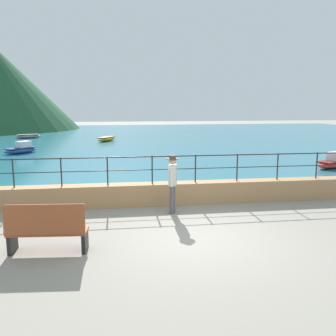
{
  "coord_description": "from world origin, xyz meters",
  "views": [
    {
      "loc": [
        -1.84,
        -8.17,
        3.22
      ],
      "look_at": [
        -0.12,
        3.7,
        1.1
      ],
      "focal_mm": 38.74,
      "sensor_mm": 36.0,
      "label": 1
    }
  ],
  "objects_px": {
    "person_walking": "(172,181)",
    "boat_0": "(28,136)",
    "bench_main": "(47,229)",
    "boat_2": "(334,162)",
    "boat_3": "(106,139)",
    "boat_1": "(21,149)"
  },
  "relations": [
    {
      "from": "boat_3",
      "to": "person_walking",
      "type": "bearing_deg",
      "value": -83.52
    },
    {
      "from": "boat_0",
      "to": "boat_2",
      "type": "distance_m",
      "value": 26.81
    },
    {
      "from": "boat_2",
      "to": "boat_3",
      "type": "xyz_separation_m",
      "value": [
        -11.66,
        15.16,
        -0.07
      ]
    },
    {
      "from": "bench_main",
      "to": "boat_3",
      "type": "height_order",
      "value": "bench_main"
    },
    {
      "from": "boat_1",
      "to": "boat_3",
      "type": "distance_m",
      "value": 8.93
    },
    {
      "from": "bench_main",
      "to": "boat_2",
      "type": "relative_size",
      "value": 0.71
    },
    {
      "from": "person_walking",
      "to": "boat_0",
      "type": "distance_m",
      "value": 27.02
    },
    {
      "from": "person_walking",
      "to": "boat_2",
      "type": "xyz_separation_m",
      "value": [
        9.22,
        6.27,
        -0.65
      ]
    },
    {
      "from": "person_walking",
      "to": "boat_2",
      "type": "height_order",
      "value": "person_walking"
    },
    {
      "from": "boat_1",
      "to": "boat_2",
      "type": "height_order",
      "value": "same"
    },
    {
      "from": "boat_0",
      "to": "bench_main",
      "type": "bearing_deg",
      "value": -76.56
    },
    {
      "from": "person_walking",
      "to": "boat_3",
      "type": "xyz_separation_m",
      "value": [
        -2.44,
        21.43,
        -0.72
      ]
    },
    {
      "from": "boat_1",
      "to": "boat_3",
      "type": "height_order",
      "value": "boat_1"
    },
    {
      "from": "bench_main",
      "to": "boat_3",
      "type": "distance_m",
      "value": 24.0
    },
    {
      "from": "boat_2",
      "to": "boat_1",
      "type": "bearing_deg",
      "value": 154.78
    },
    {
      "from": "boat_0",
      "to": "boat_1",
      "type": "xyz_separation_m",
      "value": [
        2.02,
        -10.91,
        0.07
      ]
    },
    {
      "from": "boat_0",
      "to": "person_walking",
      "type": "bearing_deg",
      "value": -68.75
    },
    {
      "from": "bench_main",
      "to": "boat_0",
      "type": "xyz_separation_m",
      "value": [
        -6.63,
        27.73,
        -0.3
      ]
    },
    {
      "from": "boat_1",
      "to": "boat_0",
      "type": "bearing_deg",
      "value": 100.49
    },
    {
      "from": "person_walking",
      "to": "boat_1",
      "type": "xyz_separation_m",
      "value": [
        -7.77,
        14.27,
        -0.65
      ]
    },
    {
      "from": "bench_main",
      "to": "person_walking",
      "type": "height_order",
      "value": "person_walking"
    },
    {
      "from": "boat_0",
      "to": "boat_1",
      "type": "bearing_deg",
      "value": -79.51
    }
  ]
}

